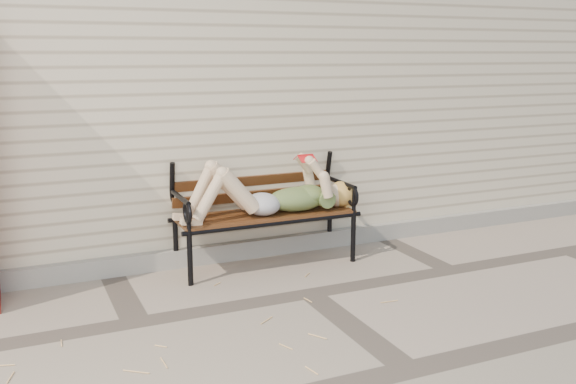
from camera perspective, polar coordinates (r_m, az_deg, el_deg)
name	(u,v)px	position (r m, az deg, el deg)	size (l,w,h in m)	color
ground	(310,294)	(4.71, 1.96, -9.01)	(80.00, 80.00, 0.00)	gray
house_wall	(191,72)	(7.20, -8.59, 10.51)	(8.00, 4.00, 3.00)	beige
foundation_strip	(261,247)	(5.52, -2.44, -4.93)	(8.00, 0.10, 0.15)	gray
garden_bench	(261,194)	(5.25, -2.40, -0.21)	(1.58, 0.63, 1.02)	black
reading_woman	(268,193)	(5.13, -1.76, -0.10)	(1.49, 0.34, 0.47)	#093241
straw_scatter	(202,331)	(4.14, -7.62, -12.13)	(2.93, 1.57, 0.01)	#E5B46F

